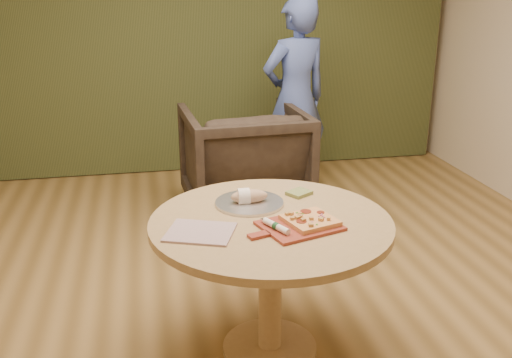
{
  "coord_description": "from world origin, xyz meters",
  "views": [
    {
      "loc": [
        -0.65,
        -2.77,
        1.85
      ],
      "look_at": [
        -0.05,
        0.25,
        0.77
      ],
      "focal_mm": 40.0,
      "sensor_mm": 36.0,
      "label": 1
    }
  ],
  "objects_px": {
    "cutlery_roll": "(276,226)",
    "bread_roll": "(248,196)",
    "pizza_paddle": "(298,226)",
    "pedestal_table": "(271,245)",
    "armchair": "(244,155)",
    "person_standing": "(295,99)",
    "serving_tray": "(249,203)",
    "flatbread_pizza": "(310,220)"
  },
  "relations": [
    {
      "from": "cutlery_roll",
      "to": "armchair",
      "type": "height_order",
      "value": "armchair"
    },
    {
      "from": "serving_tray",
      "to": "armchair",
      "type": "distance_m",
      "value": 1.75
    },
    {
      "from": "bread_roll",
      "to": "serving_tray",
      "type": "bearing_deg",
      "value": 0.0
    },
    {
      "from": "flatbread_pizza",
      "to": "pizza_paddle",
      "type": "bearing_deg",
      "value": -164.35
    },
    {
      "from": "serving_tray",
      "to": "bread_roll",
      "type": "relative_size",
      "value": 1.84
    },
    {
      "from": "pizza_paddle",
      "to": "bread_roll",
      "type": "bearing_deg",
      "value": 100.34
    },
    {
      "from": "bread_roll",
      "to": "cutlery_roll",
      "type": "bearing_deg",
      "value": -79.75
    },
    {
      "from": "cutlery_roll",
      "to": "person_standing",
      "type": "height_order",
      "value": "person_standing"
    },
    {
      "from": "pizza_paddle",
      "to": "cutlery_roll",
      "type": "bearing_deg",
      "value": 176.41
    },
    {
      "from": "pedestal_table",
      "to": "person_standing",
      "type": "relative_size",
      "value": 0.68
    },
    {
      "from": "pedestal_table",
      "to": "pizza_paddle",
      "type": "height_order",
      "value": "pizza_paddle"
    },
    {
      "from": "cutlery_roll",
      "to": "bread_roll",
      "type": "height_order",
      "value": "bread_roll"
    },
    {
      "from": "pizza_paddle",
      "to": "person_standing",
      "type": "relative_size",
      "value": 0.27
    },
    {
      "from": "pedestal_table",
      "to": "pizza_paddle",
      "type": "distance_m",
      "value": 0.22
    },
    {
      "from": "pedestal_table",
      "to": "pizza_paddle",
      "type": "xyz_separation_m",
      "value": [
        0.1,
        -0.12,
        0.15
      ]
    },
    {
      "from": "serving_tray",
      "to": "bread_roll",
      "type": "bearing_deg",
      "value": 180.0
    },
    {
      "from": "pizza_paddle",
      "to": "serving_tray",
      "type": "bearing_deg",
      "value": 99.15
    },
    {
      "from": "pizza_paddle",
      "to": "armchair",
      "type": "xyz_separation_m",
      "value": [
        0.11,
        2.05,
        -0.27
      ]
    },
    {
      "from": "armchair",
      "to": "person_standing",
      "type": "relative_size",
      "value": 0.56
    },
    {
      "from": "pedestal_table",
      "to": "cutlery_roll",
      "type": "bearing_deg",
      "value": -93.28
    },
    {
      "from": "serving_tray",
      "to": "bread_roll",
      "type": "xyz_separation_m",
      "value": [
        -0.01,
        0.0,
        0.04
      ]
    },
    {
      "from": "pedestal_table",
      "to": "bread_roll",
      "type": "distance_m",
      "value": 0.29
    },
    {
      "from": "flatbread_pizza",
      "to": "serving_tray",
      "type": "relative_size",
      "value": 0.77
    },
    {
      "from": "pizza_paddle",
      "to": "serving_tray",
      "type": "relative_size",
      "value": 1.33
    },
    {
      "from": "pedestal_table",
      "to": "bread_roll",
      "type": "height_order",
      "value": "bread_roll"
    },
    {
      "from": "bread_roll",
      "to": "person_standing",
      "type": "height_order",
      "value": "person_standing"
    },
    {
      "from": "flatbread_pizza",
      "to": "pedestal_table",
      "type": "bearing_deg",
      "value": 147.27
    },
    {
      "from": "pedestal_table",
      "to": "armchair",
      "type": "bearing_deg",
      "value": 83.73
    },
    {
      "from": "cutlery_roll",
      "to": "bread_roll",
      "type": "relative_size",
      "value": 0.97
    },
    {
      "from": "flatbread_pizza",
      "to": "serving_tray",
      "type": "distance_m",
      "value": 0.4
    },
    {
      "from": "bread_roll",
      "to": "armchair",
      "type": "bearing_deg",
      "value": 80.5
    },
    {
      "from": "pedestal_table",
      "to": "flatbread_pizza",
      "type": "relative_size",
      "value": 4.31
    },
    {
      "from": "pedestal_table",
      "to": "person_standing",
      "type": "distance_m",
      "value": 2.4
    },
    {
      "from": "cutlery_roll",
      "to": "armchair",
      "type": "xyz_separation_m",
      "value": [
        0.22,
        2.08,
        -0.29
      ]
    },
    {
      "from": "pizza_paddle",
      "to": "person_standing",
      "type": "distance_m",
      "value": 2.48
    },
    {
      "from": "pedestal_table",
      "to": "bread_roll",
      "type": "relative_size",
      "value": 6.15
    },
    {
      "from": "serving_tray",
      "to": "cutlery_roll",
      "type": "bearing_deg",
      "value": -81.1
    },
    {
      "from": "armchair",
      "to": "pedestal_table",
      "type": "bearing_deg",
      "value": 80.19
    },
    {
      "from": "pedestal_table",
      "to": "cutlery_roll",
      "type": "xyz_separation_m",
      "value": [
        -0.01,
        -0.15,
        0.17
      ]
    },
    {
      "from": "serving_tray",
      "to": "person_standing",
      "type": "xyz_separation_m",
      "value": [
        0.8,
        2.06,
        0.11
      ]
    },
    {
      "from": "pedestal_table",
      "to": "cutlery_roll",
      "type": "height_order",
      "value": "cutlery_roll"
    },
    {
      "from": "flatbread_pizza",
      "to": "armchair",
      "type": "xyz_separation_m",
      "value": [
        0.05,
        2.03,
        -0.29
      ]
    }
  ]
}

